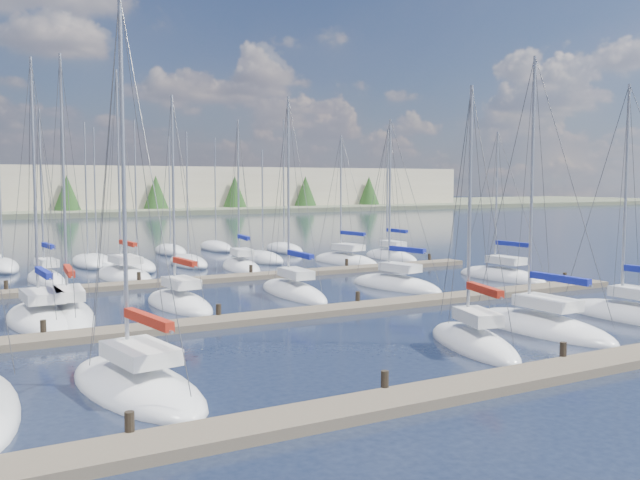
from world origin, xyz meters
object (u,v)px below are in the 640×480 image
sailboat_j (179,303)px  sailboat_l (396,285)px  sailboat_q (345,261)px  sailboat_f (634,316)px  sailboat_d (474,343)px  sailboat_n (46,279)px  sailboat_r (391,257)px  sailboat_e (540,327)px  sailboat_k (293,292)px  sailboat_o (124,275)px  sailboat_i (69,315)px  sailboat_c (136,386)px  sailboat_m (502,276)px  sailboat_p (241,267)px  sailboat_h (41,319)px

sailboat_j → sailboat_l: size_ratio=1.06×
sailboat_q → sailboat_f: 27.76m
sailboat_d → sailboat_n: sailboat_n is taller
sailboat_r → sailboat_n: bearing=-179.2°
sailboat_r → sailboat_e: (-11.61, -27.97, -0.01)m
sailboat_d → sailboat_k: (-0.11, 15.64, -0.00)m
sailboat_j → sailboat_o: size_ratio=0.80×
sailboat_l → sailboat_i: 20.03m
sailboat_d → sailboat_n: bearing=128.1°
sailboat_r → sailboat_o: (-23.43, -0.83, -0.00)m
sailboat_d → sailboat_i: 19.62m
sailboat_d → sailboat_j: bearing=131.1°
sailboat_l → sailboat_q: (4.56, 13.46, -0.01)m
sailboat_k → sailboat_e: (4.98, -14.61, -0.01)m
sailboat_j → sailboat_c: sailboat_c is taller
sailboat_r → sailboat_q: (-5.05, -0.65, -0.02)m
sailboat_q → sailboat_n: sailboat_n is taller
sailboat_f → sailboat_c: bearing=177.2°
sailboat_m → sailboat_n: bearing=150.2°
sailboat_m → sailboat_q: sailboat_q is taller
sailboat_p → sailboat_k: bearing=-91.3°
sailboat_l → sailboat_f: 14.84m
sailboat_m → sailboat_r: size_ratio=0.91×
sailboat_m → sailboat_k: (-15.80, 1.00, 0.01)m
sailboat_r → sailboat_f: bearing=-100.9°
sailboat_k → sailboat_f: (10.98, -15.04, -0.01)m
sailboat_l → sailboat_j: bearing=168.4°
sailboat_j → sailboat_k: bearing=0.7°
sailboat_q → sailboat_f: (-0.55, -27.75, 0.01)m
sailboat_l → sailboat_e: 14.00m
sailboat_k → sailboat_o: (-6.85, 12.53, -0.00)m
sailboat_p → sailboat_e: bearing=-75.8°
sailboat_l → sailboat_q: 14.21m
sailboat_m → sailboat_o: size_ratio=0.72×
sailboat_i → sailboat_e: (18.03, -13.53, -0.01)m
sailboat_p → sailboat_n: sailboat_n is taller
sailboat_q → sailboat_h: 29.47m
sailboat_n → sailboat_r: bearing=-3.8°
sailboat_d → sailboat_i: (-13.15, 14.56, 0.00)m
sailboat_j → sailboat_f: size_ratio=0.99×
sailboat_e → sailboat_o: 29.61m
sailboat_c → sailboat_p: size_ratio=1.09×
sailboat_c → sailboat_p: 32.17m
sailboat_c → sailboat_o: 28.17m
sailboat_j → sailboat_d: size_ratio=1.07×
sailboat_m → sailboat_h: 30.16m
sailboat_q → sailboat_h: (-25.89, -14.08, 0.00)m
sailboat_i → sailboat_f: (24.03, -13.96, -0.01)m
sailboat_m → sailboat_p: (-13.47, 14.17, 0.01)m
sailboat_l → sailboat_f: (4.00, -14.29, 0.00)m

